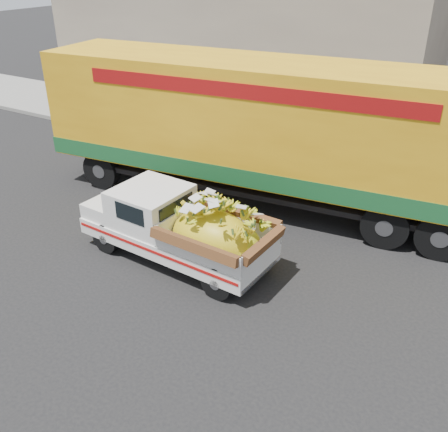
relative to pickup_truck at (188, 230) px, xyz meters
The scene contains 6 objects.
ground 1.63m from the pickup_truck, 21.98° to the left, with size 100.00×100.00×0.00m, color black.
curb 6.16m from the pickup_truck, 77.70° to the left, with size 60.00×0.25×0.15m, color gray.
sidewalk 8.22m from the pickup_truck, 80.84° to the left, with size 60.00×4.00×0.14m, color gray.
building_left 15.59m from the pickup_truck, 115.60° to the left, with size 18.00×6.00×5.00m, color gray.
pickup_truck is the anchor object (origin of this frame).
semi_trailer 3.76m from the pickup_truck, 90.92° to the left, with size 12.04×3.82×3.80m.
Camera 1 is at (4.18, -8.15, 6.17)m, focal length 40.00 mm.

